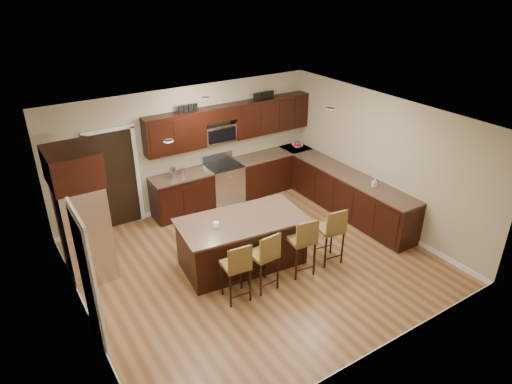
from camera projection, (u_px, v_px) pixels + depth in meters
floor at (257, 263)px, 8.38m from camera, size 6.00×6.00×0.00m
ceiling at (258, 122)px, 7.17m from camera, size 6.00×6.00×0.00m
wall_back at (188, 149)px, 9.84m from camera, size 6.00×0.00×6.00m
wall_left at (76, 252)px, 6.32m from camera, size 0.00×5.50×5.50m
wall_right at (382, 161)px, 9.22m from camera, size 0.00×5.50×5.50m
base_cabinets at (294, 187)px, 10.18m from camera, size 4.02×3.96×0.92m
upper_cabinets at (233, 121)px, 10.00m from camera, size 4.00×0.33×0.80m
range at (224, 183)px, 10.34m from camera, size 0.76×0.64×1.11m
microwave at (219, 133)px, 9.94m from camera, size 0.76×0.31×0.40m
doorway at (115, 180)px, 9.17m from camera, size 0.85×0.03×2.06m
pantry_door at (87, 282)px, 6.25m from camera, size 0.03×0.80×2.04m
letter_decor at (227, 102)px, 9.73m from camera, size 2.20×0.03×0.15m
island at (242, 243)px, 8.19m from camera, size 2.33×1.39×0.92m
stool_left at (237, 266)px, 7.16m from camera, size 0.45×0.45×1.08m
stool_mid at (266, 255)px, 7.42m from camera, size 0.43×0.43×1.09m
stool_right at (303, 240)px, 7.78m from camera, size 0.47×0.47×1.12m
refrigerator at (81, 213)px, 7.58m from camera, size 0.79×0.94×2.35m
floor_mat at (243, 213)px, 10.06m from camera, size 0.93×0.62×0.01m
fruit_bowl at (297, 146)px, 11.12m from camera, size 0.34×0.34×0.06m
soap_bottle at (375, 183)px, 9.12m from camera, size 0.10×0.10×0.18m
canister_tall at (173, 172)px, 9.51m from camera, size 0.12×0.12×0.22m
canister_short at (182, 172)px, 9.63m from camera, size 0.11×0.11×0.15m
island_jar at (216, 225)px, 7.71m from camera, size 0.10×0.10×0.10m
stool_extra at (332, 230)px, 8.10m from camera, size 0.47×0.47×1.12m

